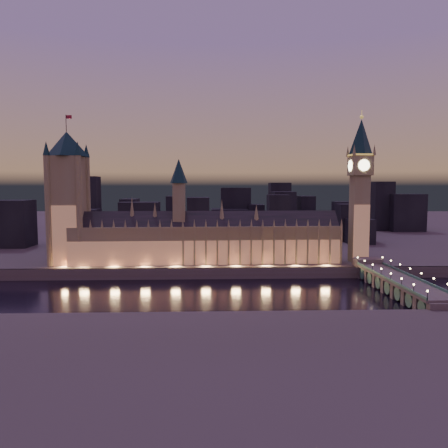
{
  "coord_description": "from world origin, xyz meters",
  "views": [
    {
      "loc": [
        -6.24,
        -264.71,
        65.99
      ],
      "look_at": [
        5.0,
        55.0,
        38.0
      ],
      "focal_mm": 35.0,
      "sensor_mm": 36.0,
      "label": 1
    }
  ],
  "objects_px": {
    "victoria_tower": "(68,191)",
    "westminster_bridge": "(396,283)",
    "elizabeth_tower": "(360,178)",
    "palace_of_westminster": "(205,239)"
  },
  "relations": [
    {
      "from": "victoria_tower",
      "to": "elizabeth_tower",
      "type": "distance_m",
      "value": 218.21
    },
    {
      "from": "elizabeth_tower",
      "to": "westminster_bridge",
      "type": "distance_m",
      "value": 92.74
    },
    {
      "from": "elizabeth_tower",
      "to": "westminster_bridge",
      "type": "xyz_separation_m",
      "value": [
        1.15,
        -65.37,
        -65.78
      ]
    },
    {
      "from": "palace_of_westminster",
      "to": "westminster_bridge",
      "type": "distance_m",
      "value": 136.73
    },
    {
      "from": "palace_of_westminster",
      "to": "elizabeth_tower",
      "type": "xyz_separation_m",
      "value": [
        117.29,
        0.17,
        45.39
      ]
    },
    {
      "from": "palace_of_westminster",
      "to": "victoria_tower",
      "type": "height_order",
      "value": "victoria_tower"
    },
    {
      "from": "victoria_tower",
      "to": "westminster_bridge",
      "type": "bearing_deg",
      "value": -16.61
    },
    {
      "from": "palace_of_westminster",
      "to": "westminster_bridge",
      "type": "height_order",
      "value": "palace_of_westminster"
    },
    {
      "from": "palace_of_westminster",
      "to": "victoria_tower",
      "type": "relative_size",
      "value": 1.84
    },
    {
      "from": "elizabeth_tower",
      "to": "westminster_bridge",
      "type": "height_order",
      "value": "elizabeth_tower"
    }
  ]
}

